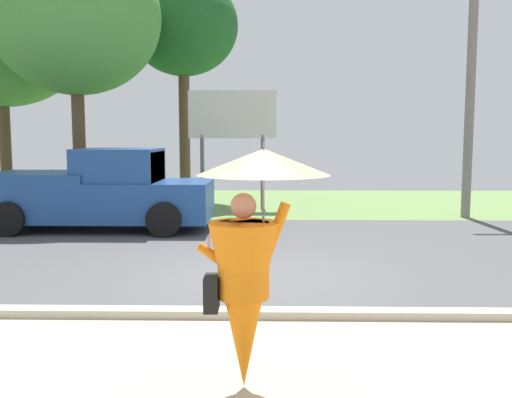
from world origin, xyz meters
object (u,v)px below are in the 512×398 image
(roadside_billboard, at_px, (232,123))
(tree_right_mid, at_px, (183,27))
(utility_pole, at_px, (471,80))
(tree_left_far, at_px, (75,17))
(tree_center_back, at_px, (0,24))
(pickup_truck, at_px, (100,192))
(monk_pedestrian, at_px, (249,257))

(roadside_billboard, height_order, tree_right_mid, tree_right_mid)
(tree_right_mid, bearing_deg, utility_pole, -24.95)
(tree_left_far, relative_size, tree_center_back, 0.92)
(pickup_truck, height_order, utility_pole, utility_pole)
(utility_pole, bearing_deg, pickup_truck, -166.98)
(tree_left_far, bearing_deg, tree_center_back, 145.79)
(utility_pole, xyz_separation_m, tree_left_far, (-10.63, 0.82, 1.80))
(utility_pole, distance_m, tree_left_far, 10.81)
(monk_pedestrian, distance_m, utility_pole, 12.09)
(pickup_truck, bearing_deg, tree_left_far, 116.72)
(monk_pedestrian, height_order, roadside_billboard, roadside_billboard)
(utility_pole, height_order, tree_center_back, tree_center_back)
(roadside_billboard, height_order, tree_center_back, tree_center_back)
(monk_pedestrian, relative_size, tree_left_far, 0.28)
(tree_right_mid, bearing_deg, monk_pedestrian, -79.62)
(tree_left_far, bearing_deg, roadside_billboard, 11.87)
(tree_left_far, xyz_separation_m, tree_center_back, (-3.08, 2.09, 0.23))
(tree_center_back, relative_size, tree_right_mid, 1.12)
(utility_pole, bearing_deg, tree_left_far, 175.61)
(monk_pedestrian, xyz_separation_m, tree_right_mid, (-2.61, 14.25, 4.54))
(tree_left_far, height_order, tree_center_back, tree_center_back)
(tree_left_far, distance_m, tree_center_back, 3.73)
(monk_pedestrian, bearing_deg, pickup_truck, 129.59)
(monk_pedestrian, relative_size, utility_pole, 0.31)
(utility_pole, distance_m, tree_right_mid, 9.13)
(pickup_truck, height_order, tree_right_mid, tree_right_mid)
(monk_pedestrian, distance_m, tree_left_far, 13.16)
(tree_left_far, bearing_deg, monk_pedestrian, -65.42)
(pickup_truck, height_order, tree_center_back, tree_center_back)
(monk_pedestrian, distance_m, tree_right_mid, 15.18)
(roadside_billboard, xyz_separation_m, tree_left_far, (-4.28, -0.90, 2.88))
(utility_pole, height_order, roadside_billboard, utility_pole)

